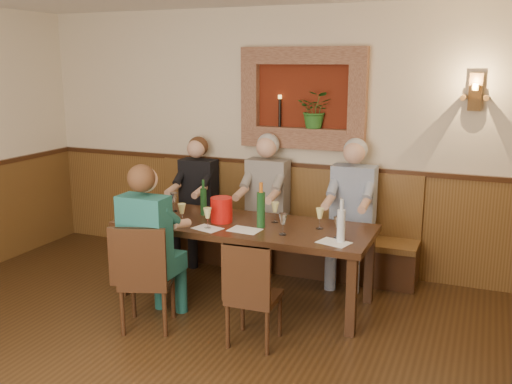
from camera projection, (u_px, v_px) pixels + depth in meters
room_shell at (120, 120)px, 3.41m from camera, size 6.04×6.04×2.82m
wainscoting at (131, 321)px, 3.70m from camera, size 6.02×6.02×1.15m
wall_niche at (306, 103)px, 5.99m from camera, size 1.36×0.30×1.06m
wall_sconce at (475, 93)px, 5.34m from camera, size 0.25×0.20×0.35m
dining_table at (244, 231)px, 5.35m from camera, size 2.40×0.90×0.75m
bench at (278, 238)px, 6.28m from camera, size 3.00×0.45×1.11m
chair_near_left at (148, 298)px, 4.84m from camera, size 0.53×0.53×0.93m
chair_near_right at (253, 314)px, 4.57m from camera, size 0.40×0.40×0.87m
person_bench_left at (195, 210)px, 6.48m from camera, size 0.41×0.51×1.41m
person_bench_mid at (264, 214)px, 6.16m from camera, size 0.45×0.55×1.48m
person_bench_right at (350, 224)px, 5.81m from camera, size 0.44×0.54×1.48m
person_chair_front at (152, 259)px, 4.86m from camera, size 0.42×0.51×1.42m
spittoon_bucket at (222, 210)px, 5.36m from camera, size 0.27×0.27×0.23m
wine_bottle_green_a at (261, 209)px, 5.17m from camera, size 0.09×0.09×0.42m
wine_bottle_green_b at (204, 201)px, 5.60m from camera, size 0.06×0.06×0.35m
water_bottle at (341, 225)px, 4.76m from camera, size 0.08×0.08×0.37m
tasting_sheet_a at (154, 219)px, 5.46m from camera, size 0.34×0.29×0.00m
tasting_sheet_b at (245, 230)px, 5.12m from camera, size 0.30×0.22×0.00m
tasting_sheet_c at (334, 242)px, 4.77m from camera, size 0.30×0.25×0.00m
tasting_sheet_d at (207, 228)px, 5.17m from camera, size 0.30×0.24×0.00m
wine_glass_0 at (225, 209)px, 5.47m from camera, size 0.08×0.08×0.19m
wine_glass_1 at (283, 224)px, 4.97m from camera, size 0.08×0.08×0.19m
wine_glass_2 at (275, 212)px, 5.36m from camera, size 0.08×0.08×0.19m
wine_glass_3 at (174, 202)px, 5.74m from camera, size 0.08×0.08×0.19m
wine_glass_4 at (145, 206)px, 5.57m from camera, size 0.08×0.08×0.19m
wine_glass_5 at (208, 218)px, 5.16m from camera, size 0.08×0.08×0.19m
wine_glass_6 at (338, 228)px, 4.86m from camera, size 0.08×0.08×0.19m
wine_glass_7 at (182, 214)px, 5.31m from camera, size 0.08×0.08×0.19m
wine_glass_8 at (320, 218)px, 5.14m from camera, size 0.08×0.08×0.19m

